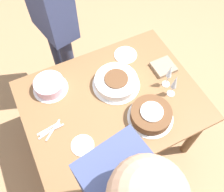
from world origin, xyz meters
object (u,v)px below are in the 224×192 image
Objects in this scene: wine_glass_far at (170,72)px; wine_glass_extra at (108,144)px; cake_front_chocolate at (151,115)px; cake_back_decorated at (50,86)px; cake_center_white at (116,82)px; wine_glass_near at (175,83)px; person_watching at (51,10)px.

wine_glass_far reaches higher than wine_glass_extra.
cake_front_chocolate is at bearing -142.81° from wine_glass_far.
wine_glass_extra is at bearing -74.33° from cake_back_decorated.
cake_back_decorated is 0.86m from wine_glass_far.
wine_glass_near is (0.32, -0.25, 0.10)m from cake_center_white.
cake_front_chocolate is 0.19× the size of person_watching.
wine_glass_extra reaches higher than cake_front_chocolate.
wine_glass_extra is (0.17, -0.62, 0.08)m from cake_back_decorated.
wine_glass_near is at bearing 17.39° from wine_glass_extra.
person_watching is at bearing 107.41° from cake_front_chocolate.
wine_glass_near is 0.13× the size of person_watching.
cake_center_white is 0.49m from cake_back_decorated.
cake_back_decorated is 0.89m from wine_glass_near.
person_watching reaches higher than cake_front_chocolate.
wine_glass_extra is 1.10m from person_watching.
wine_glass_near is at bearing -37.46° from cake_center_white.
cake_center_white is 1.38× the size of cake_back_decorated.
wine_glass_extra is at bearing -166.75° from cake_front_chocolate.
cake_back_decorated is at bearing 135.47° from cake_front_chocolate.
cake_back_decorated is at bearing 151.07° from wine_glass_near.
wine_glass_near is 0.63m from wine_glass_extra.
cake_center_white is 0.52m from wine_glass_extra.
person_watching reaches higher than cake_back_decorated.
cake_front_chocolate reaches higher than cake_center_white.
person_watching is (-0.31, 1.00, 0.24)m from cake_front_chocolate.
cake_front_chocolate is at bearing -75.93° from cake_center_white.
person_watching reaches higher than wine_glass_near.
person_watching is (-0.56, 0.82, 0.14)m from wine_glass_far.
cake_center_white is 0.74m from person_watching.
wine_glass_extra is at bearing -122.56° from cake_center_white.
wine_glass_near is 1.07m from person_watching.
cake_front_chocolate is at bearing -156.54° from wine_glass_near.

